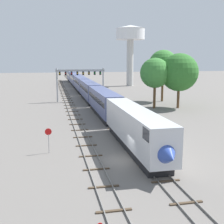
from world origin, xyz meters
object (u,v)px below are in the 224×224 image
(stop_sign, at_px, (48,137))
(trackside_tree_left, at_px, (163,64))
(passenger_train, at_px, (84,86))
(trackside_tree_right, at_px, (179,72))
(water_tower, at_px, (130,37))
(trackside_tree_mid, at_px, (155,73))
(signal_gantry, at_px, (80,77))

(stop_sign, relative_size, trackside_tree_left, 0.23)
(passenger_train, xyz_separation_m, trackside_tree_right, (17.41, -25.95, 5.08))
(water_tower, bearing_deg, trackside_tree_left, -94.35)
(trackside_tree_left, distance_m, trackside_tree_mid, 11.08)
(passenger_train, distance_m, trackside_tree_mid, 28.45)
(water_tower, relative_size, trackside_tree_mid, 2.14)
(signal_gantry, relative_size, trackside_tree_left, 0.95)
(signal_gantry, xyz_separation_m, stop_sign, (-7.75, -39.95, -4.30))
(passenger_train, xyz_separation_m, trackside_tree_mid, (12.25, -25.19, 4.95))
(signal_gantry, xyz_separation_m, water_tower, (23.25, 38.23, 12.46))
(signal_gantry, height_order, water_tower, water_tower)
(water_tower, bearing_deg, trackside_tree_mid, -99.58)
(trackside_tree_left, bearing_deg, passenger_train, 138.51)
(signal_gantry, bearing_deg, passenger_train, 79.02)
(passenger_train, distance_m, trackside_tree_left, 24.62)
(passenger_train, distance_m, trackside_tree_right, 31.66)
(passenger_train, bearing_deg, trackside_tree_mid, -64.07)
(water_tower, height_order, stop_sign, water_tower)
(passenger_train, relative_size, trackside_tree_left, 9.75)
(trackside_tree_left, bearing_deg, water_tower, 85.65)
(stop_sign, xyz_separation_m, trackside_tree_mid, (22.25, 26.35, 5.69))
(stop_sign, distance_m, trackside_tree_mid, 34.95)
(signal_gantry, distance_m, trackside_tree_right, 24.39)
(passenger_train, height_order, stop_sign, passenger_train)
(trackside_tree_left, bearing_deg, signal_gantry, 168.36)
(water_tower, relative_size, trackside_tree_right, 1.97)
(signal_gantry, xyz_separation_m, trackside_tree_left, (20.03, -4.13, 2.99))
(trackside_tree_mid, bearing_deg, passenger_train, 115.93)
(passenger_train, bearing_deg, trackside_tree_left, -41.49)
(stop_sign, height_order, trackside_tree_mid, trackside_tree_mid)
(passenger_train, xyz_separation_m, stop_sign, (-10.00, -51.54, -0.74))
(stop_sign, bearing_deg, trackside_tree_right, 43.03)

